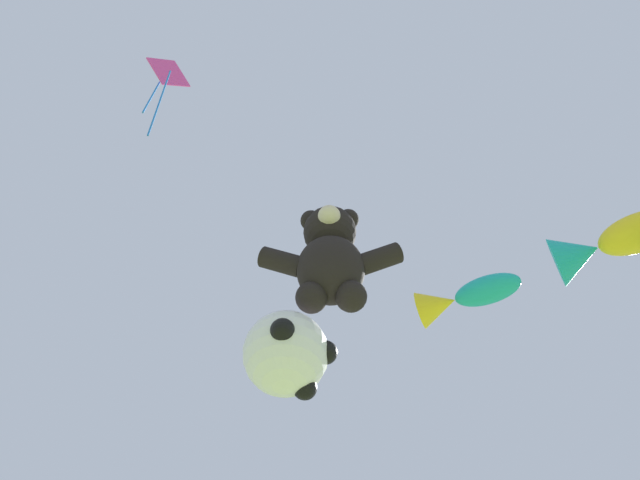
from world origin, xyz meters
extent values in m
ellipsoid|color=black|center=(0.16, 4.01, 8.22)|extent=(0.95, 0.81, 1.16)
sphere|color=black|center=(0.16, 4.01, 9.08)|extent=(0.80, 0.80, 0.80)
sphere|color=beige|center=(0.16, 3.67, 9.02)|extent=(0.34, 0.34, 0.34)
sphere|color=black|center=(-0.13, 4.01, 9.39)|extent=(0.33, 0.33, 0.33)
cylinder|color=black|center=(-0.53, 4.01, 8.42)|extent=(0.69, 0.31, 0.54)
sphere|color=black|center=(-0.10, 4.01, 7.67)|extent=(0.43, 0.43, 0.43)
sphere|color=black|center=(0.45, 4.01, 9.39)|extent=(0.33, 0.33, 0.33)
cylinder|color=black|center=(0.85, 4.01, 8.42)|extent=(0.69, 0.31, 0.54)
sphere|color=black|center=(0.42, 4.01, 7.67)|extent=(0.43, 0.43, 0.43)
sphere|color=white|center=(-0.43, 4.27, 6.93)|extent=(1.09, 1.09, 1.09)
sphere|color=black|center=(0.07, 4.27, 6.93)|extent=(0.30, 0.30, 0.30)
sphere|color=black|center=(-0.54, 4.61, 7.29)|extent=(0.30, 0.30, 0.30)
sphere|color=black|center=(-0.43, 3.77, 6.86)|extent=(0.30, 0.30, 0.30)
sphere|color=black|center=(-0.19, 4.44, 6.53)|extent=(0.30, 0.30, 0.30)
ellipsoid|color=#19ADB2|center=(2.71, 5.39, 9.19)|extent=(1.22, 0.88, 0.43)
cone|color=yellow|center=(1.92, 5.70, 9.19)|extent=(0.80, 0.81, 0.63)
sphere|color=black|center=(3.04, 5.25, 9.31)|extent=(0.11, 0.11, 0.11)
ellipsoid|color=yellow|center=(5.19, 4.71, 9.73)|extent=(1.47, 1.19, 0.59)
cone|color=#19ADB2|center=(4.28, 5.15, 9.73)|extent=(1.02, 1.09, 0.87)
cube|color=#E53F9E|center=(-2.74, 2.86, 12.61)|extent=(0.72, 0.60, 0.92)
cylinder|color=blue|center=(-2.86, 2.89, 11.65)|extent=(0.03, 0.08, 1.32)
cylinder|color=blue|center=(-2.62, 2.81, 11.29)|extent=(0.03, 0.22, 2.04)
camera|label=1|loc=(0.24, -1.64, 1.64)|focal=35.00mm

